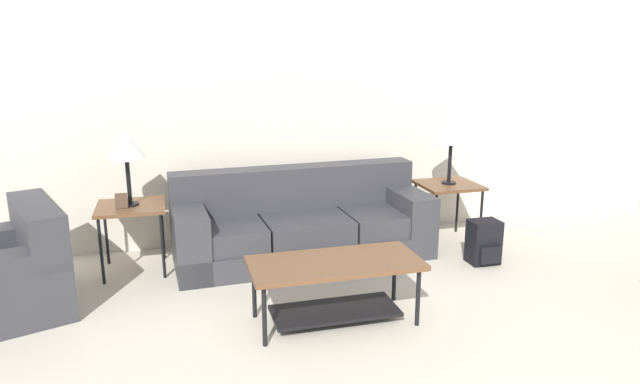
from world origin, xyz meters
The scene contains 10 objects.
wall_back centered at (0.00, 4.32, 1.30)m, with size 8.72×0.06×2.60m.
couch centered at (-0.07, 3.72, 0.30)m, with size 2.39×0.95×0.82m.
armchair centered at (-2.50, 3.16, 0.28)m, with size 1.21×1.23×0.80m.
coffee_table centered at (-0.16, 2.37, 0.34)m, with size 1.21×0.55×0.46m.
side_table_left centered at (-1.59, 3.76, 0.54)m, with size 0.57×0.55×0.60m.
side_table_right centered at (1.44, 3.76, 0.54)m, with size 0.57×0.55×0.60m.
table_lamp_left centered at (-1.59, 3.76, 1.11)m, with size 0.32×0.32×0.63m.
table_lamp_right centered at (1.44, 3.76, 1.11)m, with size 0.32×0.32×0.63m.
backpack centered at (1.48, 3.11, 0.20)m, with size 0.27×0.28×0.40m.
picture_frame centered at (-1.65, 3.67, 0.67)m, with size 0.10×0.04×0.13m.
Camera 1 is at (-1.26, -1.23, 1.93)m, focal length 32.00 mm.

